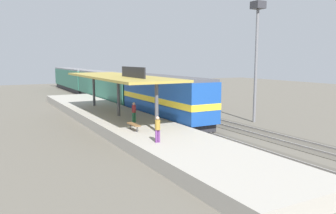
# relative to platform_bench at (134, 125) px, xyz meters

# --- Properties ---
(ground_plane) EXTENTS (120.00, 120.00, 0.00)m
(ground_plane) POSITION_rel_platform_bench_xyz_m (8.00, 6.91, -1.34)
(ground_plane) COLOR #5B564C
(track_near) EXTENTS (3.20, 110.00, 0.16)m
(track_near) POSITION_rel_platform_bench_xyz_m (6.00, 6.91, -1.31)
(track_near) COLOR #4E4941
(track_near) RESTS_ON ground
(track_far) EXTENTS (3.20, 110.00, 0.16)m
(track_far) POSITION_rel_platform_bench_xyz_m (10.60, 6.91, -1.31)
(track_far) COLOR #4E4941
(track_far) RESTS_ON ground
(platform) EXTENTS (6.00, 44.00, 0.90)m
(platform) POSITION_rel_platform_bench_xyz_m (1.40, 6.91, -0.89)
(platform) COLOR #9E998E
(platform) RESTS_ON ground
(station_canopy) EXTENTS (5.20, 18.00, 4.70)m
(station_canopy) POSITION_rel_platform_bench_xyz_m (1.40, 6.82, 3.19)
(station_canopy) COLOR #47474C
(station_canopy) RESTS_ON platform
(platform_bench) EXTENTS (0.44, 1.70, 0.50)m
(platform_bench) POSITION_rel_platform_bench_xyz_m (0.00, 0.00, 0.00)
(platform_bench) COLOR #333338
(platform_bench) RESTS_ON platform
(locomotive) EXTENTS (2.93, 14.43, 4.44)m
(locomotive) POSITION_rel_platform_bench_xyz_m (6.00, 6.24, 1.07)
(locomotive) COLOR #28282D
(locomotive) RESTS_ON track_near
(passenger_carriage_front) EXTENTS (2.90, 20.00, 4.24)m
(passenger_carriage_front) POSITION_rel_platform_bench_xyz_m (6.00, 24.24, 0.97)
(passenger_carriage_front) COLOR #28282D
(passenger_carriage_front) RESTS_ON track_near
(passenger_carriage_rear) EXTENTS (2.90, 20.00, 4.24)m
(passenger_carriage_rear) POSITION_rel_platform_bench_xyz_m (6.00, 45.04, 0.97)
(passenger_carriage_rear) COLOR #28282D
(passenger_carriage_rear) RESTS_ON track_near
(freight_car) EXTENTS (2.80, 12.00, 3.54)m
(freight_car) POSITION_rel_platform_bench_xyz_m (10.60, 16.18, 0.63)
(freight_car) COLOR #28282D
(freight_car) RESTS_ON track_far
(light_mast) EXTENTS (1.10, 1.10, 11.70)m
(light_mast) POSITION_rel_platform_bench_xyz_m (13.80, 1.88, 7.05)
(light_mast) COLOR slate
(light_mast) RESTS_ON ground
(person_waiting) EXTENTS (0.34, 0.34, 1.71)m
(person_waiting) POSITION_rel_platform_bench_xyz_m (1.35, 3.11, 0.51)
(person_waiting) COLOR #23603D
(person_waiting) RESTS_ON platform
(person_walking) EXTENTS (0.34, 0.34, 1.71)m
(person_walking) POSITION_rel_platform_bench_xyz_m (-0.10, -4.20, 0.51)
(person_walking) COLOR #663375
(person_walking) RESTS_ON platform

